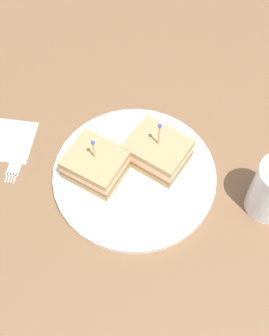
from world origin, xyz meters
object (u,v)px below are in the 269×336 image
(plate, at_px, (134,176))
(sandwich_half_front, at_px, (158,152))
(sandwich_half_back, at_px, (96,167))
(napkin, at_px, (11,140))
(fork, at_px, (17,160))

(plate, bearing_deg, sandwich_half_front, 130.95)
(sandwich_half_back, distance_m, napkin, 0.18)
(sandwich_half_front, height_order, napkin, sandwich_half_front)
(sandwich_half_back, height_order, fork, sandwich_half_back)
(plate, distance_m, napkin, 0.24)
(fork, bearing_deg, sandwich_half_front, 92.77)
(napkin, xyz_separation_m, fork, (0.04, 0.02, 0.00))
(sandwich_half_back, bearing_deg, plate, 94.31)
(sandwich_half_front, distance_m, napkin, 0.27)
(sandwich_half_front, relative_size, napkin, 1.35)
(napkin, distance_m, fork, 0.05)
(sandwich_half_back, relative_size, fork, 0.96)
(plate, relative_size, sandwich_half_back, 2.38)
(plate, distance_m, sandwich_half_front, 0.06)
(plate, distance_m, sandwich_half_back, 0.07)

